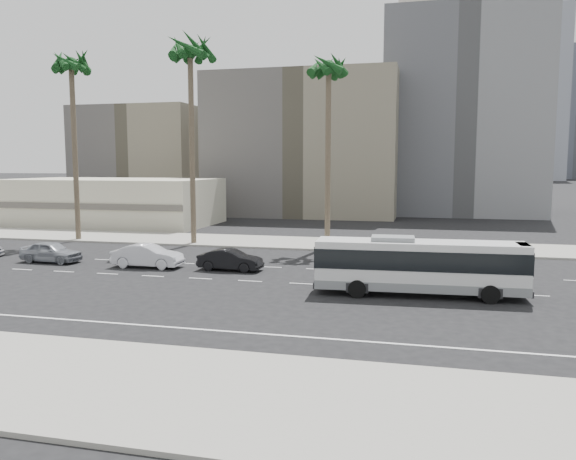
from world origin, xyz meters
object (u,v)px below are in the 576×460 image
(palm_far, at_px, (71,67))
(car_c, at_px, (51,252))
(palm_near, at_px, (329,71))
(palm_mid, at_px, (190,56))
(city_bus, at_px, (419,265))
(car_b, at_px, (148,256))
(car_a, at_px, (230,260))

(palm_far, bearing_deg, car_c, -64.91)
(palm_near, height_order, palm_far, palm_far)
(car_c, relative_size, palm_mid, 0.25)
(city_bus, bearing_deg, car_b, 164.38)
(palm_mid, height_order, palm_far, palm_mid)
(car_a, height_order, car_b, car_b)
(car_c, xyz_separation_m, palm_far, (-4.76, 10.16, 13.94))
(city_bus, xyz_separation_m, car_b, (-17.00, 3.91, -0.81))
(city_bus, xyz_separation_m, palm_far, (-29.00, 14.24, 13.10))
(palm_far, bearing_deg, palm_near, 2.97)
(car_b, bearing_deg, palm_far, 47.99)
(car_c, bearing_deg, car_b, -88.99)
(palm_near, xyz_separation_m, palm_far, (-21.69, -1.13, 0.95))
(city_bus, xyz_separation_m, car_c, (-24.25, 4.08, -0.84))
(car_b, distance_m, car_c, 7.25)
(car_b, distance_m, palm_near, 19.83)
(city_bus, distance_m, car_c, 24.60)
(car_c, bearing_deg, city_bus, -97.15)
(car_a, bearing_deg, city_bus, -107.82)
(palm_near, xyz_separation_m, palm_mid, (-11.01, -0.97, 1.46))
(car_b, bearing_deg, car_c, 87.32)
(car_a, distance_m, car_c, 12.74)
(palm_far, bearing_deg, palm_mid, 0.82)
(car_c, relative_size, palm_near, 0.28)
(palm_near, bearing_deg, car_c, -146.32)
(car_b, bearing_deg, city_bus, -104.21)
(car_a, distance_m, car_b, 5.51)
(city_bus, relative_size, palm_mid, 0.62)
(palm_far, bearing_deg, car_b, -40.74)
(car_c, xyz_separation_m, palm_mid, (5.93, 10.31, 14.45))
(city_bus, distance_m, palm_near, 20.91)
(city_bus, relative_size, car_c, 2.49)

